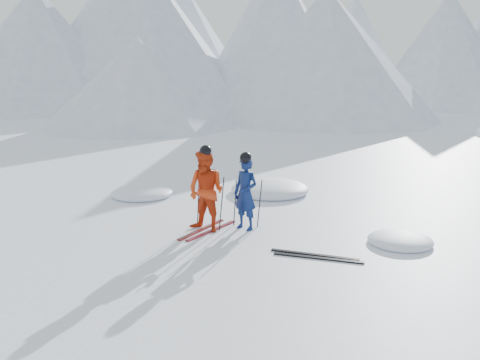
% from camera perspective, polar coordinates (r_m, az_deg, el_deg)
% --- Properties ---
extents(ground, '(160.00, 160.00, 0.00)m').
position_cam_1_polar(ground, '(10.64, 6.31, -6.86)').
color(ground, white).
rests_on(ground, ground).
extents(mountain_range, '(106.15, 62.94, 15.53)m').
position_cam_1_polar(mountain_range, '(45.40, 24.36, 15.22)').
color(mountain_range, '#B2BCD1').
rests_on(mountain_range, ground).
extents(skier_blue, '(0.69, 0.57, 1.63)m').
position_cam_1_polar(skier_blue, '(11.16, 0.63, -1.52)').
color(skier_blue, navy).
rests_on(skier_blue, ground).
extents(skier_red, '(1.01, 0.86, 1.80)m').
position_cam_1_polar(skier_red, '(11.04, -3.83, -1.25)').
color(skier_red, red).
rests_on(skier_red, ground).
extents(pole_blue_left, '(0.11, 0.08, 1.08)m').
position_cam_1_polar(pole_blue_left, '(11.46, -0.56, -2.56)').
color(pole_blue_left, black).
rests_on(pole_blue_left, ground).
extents(pole_blue_right, '(0.11, 0.07, 1.08)m').
position_cam_1_polar(pole_blue_right, '(11.39, 2.22, -2.66)').
color(pole_blue_right, black).
rests_on(pole_blue_right, ground).
extents(pole_red_left, '(0.12, 0.10, 1.20)m').
position_cam_1_polar(pole_red_left, '(11.45, -4.71, -2.32)').
color(pole_red_left, black).
rests_on(pole_red_left, ground).
extents(pole_red_right, '(0.12, 0.08, 1.20)m').
position_cam_1_polar(pole_red_right, '(11.14, -2.08, -2.70)').
color(pole_red_right, black).
rests_on(pole_red_right, ground).
extents(ski_worn_left, '(0.41, 1.69, 0.03)m').
position_cam_1_polar(ski_worn_left, '(11.32, -4.33, -5.56)').
color(ski_worn_left, black).
rests_on(ski_worn_left, ground).
extents(ski_worn_right, '(0.53, 1.67, 0.03)m').
position_cam_1_polar(ski_worn_right, '(11.23, -3.20, -5.69)').
color(ski_worn_right, black).
rests_on(ski_worn_right, ground).
extents(ski_loose_a, '(1.70, 0.10, 0.03)m').
position_cam_1_polar(ski_loose_a, '(9.90, 8.36, -8.31)').
color(ski_loose_a, black).
rests_on(ski_loose_a, ground).
extents(ski_loose_b, '(1.70, 0.13, 0.03)m').
position_cam_1_polar(ski_loose_b, '(9.74, 8.78, -8.66)').
color(ski_loose_b, black).
rests_on(ski_loose_b, ground).
extents(snow_lumps, '(8.55, 5.17, 0.49)m').
position_cam_1_polar(snow_lumps, '(14.08, 0.66, -2.05)').
color(snow_lumps, white).
rests_on(snow_lumps, ground).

